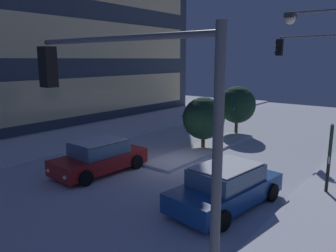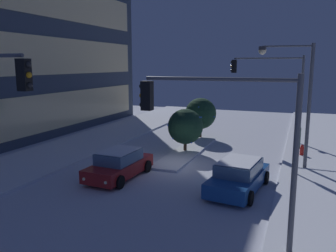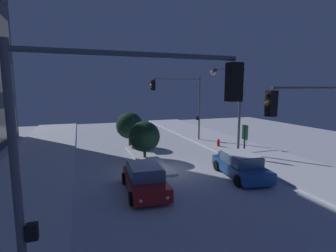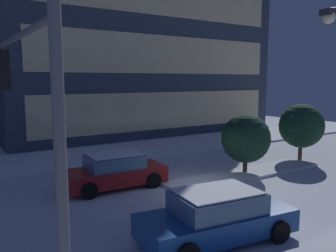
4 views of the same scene
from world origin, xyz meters
TOP-DOWN VIEW (x-y plane):
  - ground at (0.00, 0.00)m, footprint 52.00×52.00m
  - curb_strip_far at (0.00, 8.40)m, footprint 52.00×5.20m
  - median_strip at (3.11, 0.43)m, footprint 9.00×1.80m
  - car_near at (-2.75, -4.09)m, footprint 4.85×2.56m
  - car_far at (-3.14, 2.16)m, footprint 4.52×2.23m
  - traffic_light_corner_near_right at (8.34, -4.61)m, footprint 0.32×5.36m
  - traffic_light_corner_near_left at (-7.88, -4.43)m, footprint 0.32×5.25m
  - street_lamp_arched at (1.79, -6.22)m, footprint 0.61×2.94m
  - parking_info_sign at (0.46, -6.65)m, footprint 0.55×0.17m
  - decorated_tree_median at (7.87, 0.88)m, footprint 2.50×2.50m
  - decorated_tree_left_of_median at (3.17, 0.59)m, footprint 2.40×2.40m

SIDE VIEW (x-z plane):
  - ground at x=0.00m, z-range 0.00..0.00m
  - curb_strip_far at x=0.00m, z-range 0.00..0.14m
  - median_strip at x=3.11m, z-range 0.00..0.14m
  - car_far at x=-3.14m, z-range -0.04..1.46m
  - car_near at x=-2.75m, z-range -0.03..1.46m
  - parking_info_sign at x=0.46m, z-range 0.37..3.09m
  - decorated_tree_left_of_median at x=3.17m, z-range 0.30..3.29m
  - decorated_tree_median at x=7.87m, z-range 0.39..3.69m
  - traffic_light_corner_near_left at x=-7.88m, z-range 1.20..6.89m
  - traffic_light_corner_near_right at x=8.34m, z-range 1.26..7.85m
  - street_lamp_arched at x=1.79m, z-range 1.13..8.22m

